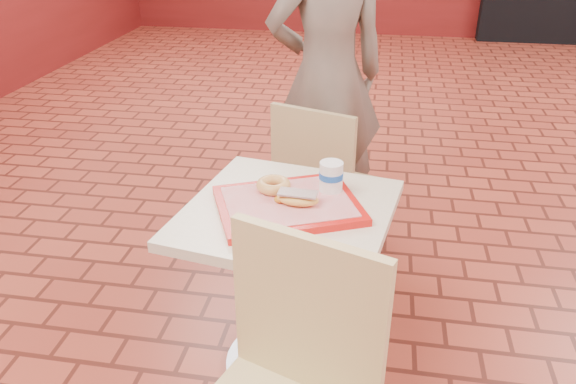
% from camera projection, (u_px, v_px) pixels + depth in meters
% --- Properties ---
extents(wainscot_band, '(8.00, 10.00, 1.00)m').
position_uv_depth(wainscot_band, '(538.00, 170.00, 2.45)').
color(wainscot_band, '#601312').
rests_on(wainscot_band, ground).
extents(main_table, '(0.64, 0.64, 0.67)m').
position_uv_depth(main_table, '(288.00, 265.00, 1.89)').
color(main_table, beige).
rests_on(main_table, ground).
extents(chair_main_back, '(0.47, 0.47, 0.81)m').
position_uv_depth(chair_main_back, '(321.00, 181.00, 2.46)').
color(chair_main_back, tan).
rests_on(chair_main_back, ground).
extents(customer, '(0.69, 0.59, 1.61)m').
position_uv_depth(customer, '(327.00, 76.00, 2.65)').
color(customer, '#695D51').
rests_on(customer, ground).
extents(serving_tray, '(0.44, 0.34, 0.03)m').
position_uv_depth(serving_tray, '(288.00, 205.00, 1.79)').
color(serving_tray, red).
rests_on(serving_tray, main_table).
extents(ring_donut, '(0.13, 0.13, 0.04)m').
position_uv_depth(ring_donut, '(273.00, 185.00, 1.84)').
color(ring_donut, '#D4984D').
rests_on(ring_donut, serving_tray).
extents(long_john_donut, '(0.15, 0.08, 0.04)m').
position_uv_depth(long_john_donut, '(297.00, 199.00, 1.75)').
color(long_john_donut, gold).
rests_on(long_john_donut, serving_tray).
extents(paper_cup, '(0.08, 0.08, 0.10)m').
position_uv_depth(paper_cup, '(331.00, 176.00, 1.82)').
color(paper_cup, white).
rests_on(paper_cup, serving_tray).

